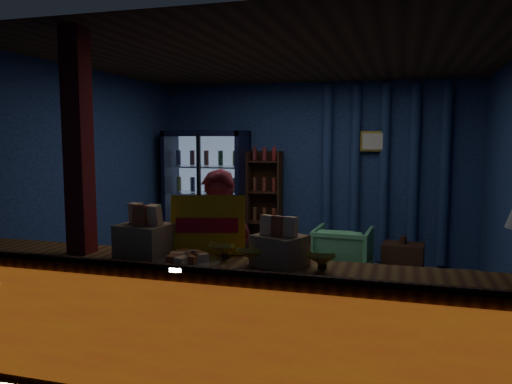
% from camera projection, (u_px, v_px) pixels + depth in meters
% --- Properties ---
extents(ground, '(4.60, 4.60, 0.00)m').
position_uv_depth(ground, '(278.00, 306.00, 5.36)').
color(ground, '#515154').
rests_on(ground, ground).
extents(room_walls, '(4.60, 4.60, 4.60)m').
position_uv_depth(room_walls, '(279.00, 160.00, 5.19)').
color(room_walls, navy).
rests_on(room_walls, ground).
extents(counter, '(4.40, 0.57, 0.99)m').
position_uv_depth(counter, '(214.00, 329.00, 3.49)').
color(counter, brown).
rests_on(counter, ground).
extents(support_post, '(0.16, 0.16, 2.60)m').
position_uv_depth(support_post, '(81.00, 206.00, 3.70)').
color(support_post, maroon).
rests_on(support_post, ground).
extents(beverage_cooler, '(1.20, 0.62, 1.90)m').
position_uv_depth(beverage_cooler, '(209.00, 195.00, 7.52)').
color(beverage_cooler, black).
rests_on(beverage_cooler, ground).
extents(bottle_shelf, '(0.50, 0.28, 1.60)m').
position_uv_depth(bottle_shelf, '(265.00, 205.00, 7.43)').
color(bottle_shelf, '#3C2113').
rests_on(bottle_shelf, ground).
extents(curtain_folds, '(1.74, 0.14, 2.50)m').
position_uv_depth(curtain_folds, '(384.00, 174.00, 6.99)').
color(curtain_folds, navy).
rests_on(curtain_folds, room_walls).
extents(framed_picture, '(0.36, 0.04, 0.28)m').
position_uv_depth(framed_picture, '(374.00, 141.00, 6.94)').
color(framed_picture, gold).
rests_on(framed_picture, room_walls).
extents(shopkeeper, '(0.59, 0.41, 1.56)m').
position_uv_depth(shopkeeper, '(219.00, 264.00, 4.07)').
color(shopkeeper, maroon).
rests_on(shopkeeper, ground).
extents(green_chair, '(0.75, 0.77, 0.66)m').
position_uv_depth(green_chair, '(343.00, 252.00, 6.44)').
color(green_chair, '#56AC6F').
rests_on(green_chair, ground).
extents(side_table, '(0.54, 0.41, 0.55)m').
position_uv_depth(side_table, '(403.00, 261.00, 6.36)').
color(side_table, '#3C2113').
rests_on(side_table, ground).
extents(yellow_sign, '(0.56, 0.25, 0.44)m').
position_uv_depth(yellow_sign, '(208.00, 225.00, 3.67)').
color(yellow_sign, '#EA9F0C').
rests_on(yellow_sign, counter).
extents(snack_box_left, '(0.40, 0.35, 0.38)m').
position_uv_depth(snack_box_left, '(144.00, 238.00, 3.62)').
color(snack_box_left, '#A67F50').
rests_on(snack_box_left, counter).
extents(snack_box_centre, '(0.40, 0.37, 0.34)m').
position_uv_depth(snack_box_centre, '(280.00, 248.00, 3.35)').
color(snack_box_centre, '#A67F50').
rests_on(snack_box_centre, counter).
extents(pastry_tray, '(0.46, 0.46, 0.07)m').
position_uv_depth(pastry_tray, '(189.00, 260.00, 3.41)').
color(pastry_tray, silver).
rests_on(pastry_tray, counter).
extents(banana_bunches, '(0.92, 0.27, 0.15)m').
position_uv_depth(banana_bunches, '(271.00, 254.00, 3.39)').
color(banana_bunches, gold).
rests_on(banana_bunches, counter).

